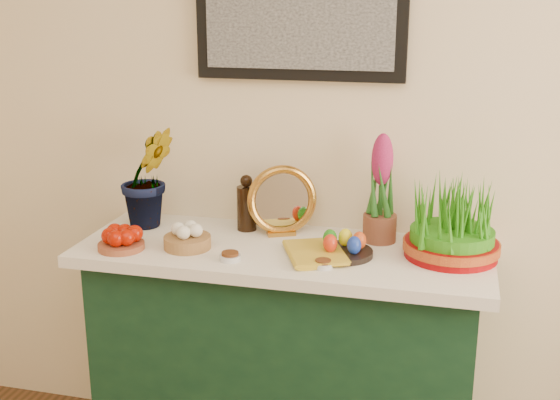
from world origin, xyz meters
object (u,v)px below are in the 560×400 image
Objects in this scene: sideboard at (283,367)px; hyacinth_green at (148,161)px; wheatgrass_sabzeh at (453,224)px; mirror at (282,201)px; book at (288,254)px.

hyacinth_green is at bearing 169.40° from sideboard.
wheatgrass_sabzeh is at bearing -44.82° from hyacinth_green.
wheatgrass_sabzeh reaches higher than mirror.
sideboard is at bearing -175.97° from wheatgrass_sabzeh.
hyacinth_green is at bearing 136.71° from book.
wheatgrass_sabzeh is at bearing -8.72° from mirror.
book is (0.58, -0.21, -0.23)m from hyacinth_green.
book reaches higher than sideboard.
book is (0.04, -0.11, 0.48)m from sideboard.
sideboard is 5.14× the size of mirror.
mirror reaches higher than sideboard.
mirror is (0.50, 0.03, -0.13)m from hyacinth_green.
hyacinth_green is 1.10m from wheatgrass_sabzeh.
book is 0.76× the size of wheatgrass_sabzeh.
mirror is at bearing 171.28° from wheatgrass_sabzeh.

